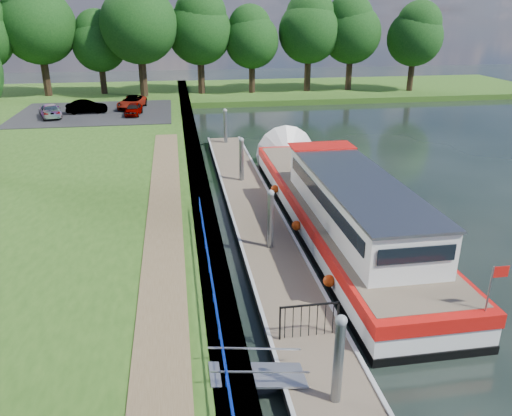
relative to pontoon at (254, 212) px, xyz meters
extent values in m
plane|color=black|center=(0.00, -13.00, -0.18)|extent=(160.00, 160.00, 0.00)
cube|color=#473D2D|center=(-2.55, 2.00, 0.20)|extent=(1.10, 90.00, 0.78)
cube|color=#294D16|center=(12.00, 39.00, 0.12)|extent=(60.00, 18.00, 0.60)
cube|color=brown|center=(-4.40, -5.00, 0.62)|extent=(1.60, 40.00, 0.05)
cube|color=black|center=(-11.00, 25.00, 0.62)|extent=(14.00, 12.00, 0.06)
cube|color=#0C2DBF|center=(-2.75, -10.00, 1.29)|extent=(0.04, 18.00, 0.04)
cube|color=#0C2DBF|center=(-2.75, -10.00, 0.94)|extent=(0.03, 18.00, 0.03)
cylinder|color=#0C2DBF|center=(-2.75, -13.00, 0.95)|extent=(0.04, 0.04, 0.72)
cylinder|color=#0C2DBF|center=(-2.75, -11.00, 0.95)|extent=(0.04, 0.04, 0.72)
cylinder|color=#0C2DBF|center=(-2.75, -9.00, 0.95)|extent=(0.04, 0.04, 0.72)
cylinder|color=#0C2DBF|center=(-2.75, -7.00, 0.95)|extent=(0.04, 0.04, 0.72)
cylinder|color=#0C2DBF|center=(-2.75, -5.00, 0.95)|extent=(0.04, 0.04, 0.72)
cylinder|color=#0C2DBF|center=(-2.75, -3.00, 0.95)|extent=(0.04, 0.04, 0.72)
cylinder|color=#0C2DBF|center=(-2.75, -1.00, 0.95)|extent=(0.04, 0.04, 0.72)
cube|color=brown|center=(0.00, 0.00, 0.10)|extent=(2.50, 30.00, 0.24)
cube|color=#9EA0A3|center=(0.00, -12.00, -0.13)|extent=(2.30, 5.00, 0.30)
cube|color=#9EA0A3|center=(0.00, -4.00, -0.13)|extent=(2.30, 5.00, 0.30)
cube|color=#9EA0A3|center=(0.00, 4.00, -0.13)|extent=(2.30, 5.00, 0.30)
cube|color=#9EA0A3|center=(0.00, 12.00, -0.13)|extent=(2.30, 5.00, 0.30)
cube|color=#9EA0A3|center=(1.19, 0.00, 0.25)|extent=(0.12, 30.00, 0.06)
cube|color=#9EA0A3|center=(-1.19, 0.00, 0.25)|extent=(0.12, 30.00, 0.06)
cylinder|color=gray|center=(0.00, -13.50, 0.92)|extent=(0.26, 0.26, 3.40)
sphere|color=gray|center=(0.00, -13.50, 2.62)|extent=(0.30, 0.30, 0.30)
cylinder|color=gray|center=(0.00, -4.50, 0.92)|extent=(0.26, 0.26, 3.40)
sphere|color=gray|center=(0.00, -4.50, 2.62)|extent=(0.30, 0.30, 0.30)
cylinder|color=gray|center=(0.00, 4.50, 0.92)|extent=(0.26, 0.26, 3.40)
sphere|color=gray|center=(0.00, 4.50, 2.62)|extent=(0.30, 0.30, 0.30)
cylinder|color=gray|center=(0.00, 13.50, 0.92)|extent=(0.26, 0.26, 3.40)
sphere|color=gray|center=(0.00, 13.50, 2.62)|extent=(0.30, 0.30, 0.30)
cube|color=#A5A8AD|center=(-1.85, -12.50, 0.42)|extent=(2.58, 1.00, 0.43)
cube|color=#A5A8AD|center=(-1.85, -12.98, 0.92)|extent=(2.58, 0.04, 0.41)
cube|color=#A5A8AD|center=(-1.85, -12.02, 0.92)|extent=(2.58, 0.04, 0.41)
cube|color=black|center=(-0.90, -10.80, 0.80)|extent=(0.05, 0.05, 1.15)
cube|color=black|center=(0.90, -10.80, 0.80)|extent=(0.05, 0.05, 1.15)
cube|color=black|center=(0.00, -10.80, 1.34)|extent=(1.85, 0.05, 0.05)
cube|color=black|center=(-0.75, -10.80, 0.80)|extent=(0.02, 0.02, 1.10)
cube|color=black|center=(-0.50, -10.80, 0.80)|extent=(0.02, 0.02, 1.10)
cube|color=black|center=(-0.25, -10.80, 0.80)|extent=(0.02, 0.02, 1.10)
cube|color=black|center=(0.00, -10.80, 0.80)|extent=(0.02, 0.02, 1.10)
cube|color=black|center=(0.25, -10.80, 0.80)|extent=(0.02, 0.02, 1.10)
cube|color=black|center=(0.50, -10.80, 0.80)|extent=(0.02, 0.02, 1.10)
cube|color=black|center=(0.75, -10.80, 0.80)|extent=(0.02, 0.02, 1.10)
cube|color=black|center=(3.60, -2.06, -0.16)|extent=(4.00, 20.00, 0.55)
cube|color=silver|center=(3.60, -2.06, 0.44)|extent=(3.96, 19.90, 0.65)
cube|color=#BB110D|center=(3.60, -2.06, 1.00)|extent=(4.04, 20.00, 0.48)
cube|color=brown|center=(3.60, -2.06, 1.24)|extent=(3.68, 19.20, 0.04)
cone|color=silver|center=(3.60, 8.34, 0.37)|extent=(4.00, 1.50, 4.00)
cube|color=silver|center=(3.60, -4.56, 2.12)|extent=(3.00, 11.00, 1.75)
cube|color=gray|center=(3.60, -4.56, 3.04)|extent=(3.10, 11.20, 0.10)
cube|color=black|center=(2.08, -4.56, 2.37)|extent=(0.04, 10.00, 0.55)
cube|color=black|center=(5.12, -4.56, 2.37)|extent=(0.04, 10.00, 0.55)
cube|color=black|center=(3.60, 0.99, 2.37)|extent=(2.60, 0.04, 0.55)
cube|color=black|center=(3.60, -10.11, 2.37)|extent=(2.60, 0.04, 0.55)
cube|color=#BB110D|center=(3.60, 0.64, 3.12)|extent=(3.20, 1.60, 0.06)
cylinder|color=gray|center=(5.10, -11.76, 1.97)|extent=(0.05, 0.05, 1.50)
cube|color=#BB110D|center=(5.35, -11.76, 2.52)|extent=(0.50, 0.02, 0.35)
sphere|color=#D13E0B|center=(1.48, -8.06, 0.47)|extent=(0.44, 0.44, 0.44)
sphere|color=#D13E0B|center=(1.48, -3.06, 0.47)|extent=(0.44, 0.44, 0.44)
sphere|color=#D13E0B|center=(1.48, 1.94, 0.47)|extent=(0.44, 0.44, 0.44)
imported|color=#594C47|center=(2.40, -7.95, 2.12)|extent=(0.52, 0.69, 1.72)
cylinder|color=#332316|center=(-17.49, 36.36, 2.52)|extent=(0.83, 0.83, 4.21)
sphere|color=black|center=(-17.49, 36.36, 7.90)|extent=(7.95, 7.95, 7.95)
sphere|color=black|center=(-17.71, 36.47, 9.89)|extent=(6.31, 6.31, 6.31)
cylinder|color=#332316|center=(-11.50, 36.87, 1.97)|extent=(0.70, 0.70, 3.10)
sphere|color=black|center=(-11.50, 36.87, 5.92)|extent=(5.85, 5.85, 5.85)
sphere|color=black|center=(-11.67, 37.04, 7.39)|extent=(4.65, 4.65, 4.65)
cylinder|color=#332316|center=(-6.89, 34.36, 2.56)|extent=(0.84, 0.84, 4.29)
sphere|color=black|center=(-6.89, 34.36, 8.04)|extent=(8.10, 8.10, 8.10)
sphere|color=black|center=(-6.84, 34.51, 10.07)|extent=(6.44, 6.44, 6.44)
cylinder|color=#332316|center=(-0.41, 36.36, 2.33)|extent=(0.79, 0.79, 3.83)
sphere|color=black|center=(-0.41, 36.36, 7.23)|extent=(7.24, 7.24, 7.24)
sphere|color=black|center=(-0.22, 36.13, 9.04)|extent=(5.75, 5.75, 5.75)
cylinder|color=#332316|center=(5.49, 36.09, 2.05)|extent=(0.72, 0.72, 3.26)
sphere|color=black|center=(5.49, 36.09, 6.21)|extent=(6.16, 6.16, 6.16)
sphere|color=black|center=(5.30, 36.34, 7.75)|extent=(4.89, 4.89, 4.89)
cylinder|color=#332316|center=(12.25, 36.38, 2.30)|extent=(0.78, 0.78, 3.77)
sphere|color=black|center=(12.25, 36.38, 7.12)|extent=(7.13, 7.13, 7.13)
sphere|color=black|center=(12.38, 36.62, 8.91)|extent=(5.66, 5.66, 5.66)
cylinder|color=#332316|center=(17.42, 36.40, 2.24)|extent=(0.77, 0.77, 3.65)
sphere|color=black|center=(17.42, 36.40, 6.90)|extent=(6.89, 6.89, 6.89)
sphere|color=black|center=(17.07, 36.41, 8.63)|extent=(5.47, 5.47, 5.47)
cylinder|color=#332316|center=(24.52, 34.52, 2.12)|extent=(0.74, 0.74, 3.41)
sphere|color=black|center=(24.52, 34.52, 6.47)|extent=(6.43, 6.43, 6.43)
sphere|color=black|center=(24.75, 34.30, 8.08)|extent=(5.11, 5.11, 5.11)
imported|color=#999999|center=(-7.32, 23.11, 1.19)|extent=(1.61, 3.28, 1.08)
imported|color=#999999|center=(-11.63, 24.74, 1.25)|extent=(3.70, 1.52, 1.19)
imported|color=#999999|center=(-14.54, 23.27, 1.24)|extent=(2.80, 4.40, 1.19)
imported|color=#999999|center=(-7.69, 26.47, 1.26)|extent=(2.90, 4.70, 1.21)
camera|label=1|loc=(-3.62, -23.10, 9.52)|focal=35.00mm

